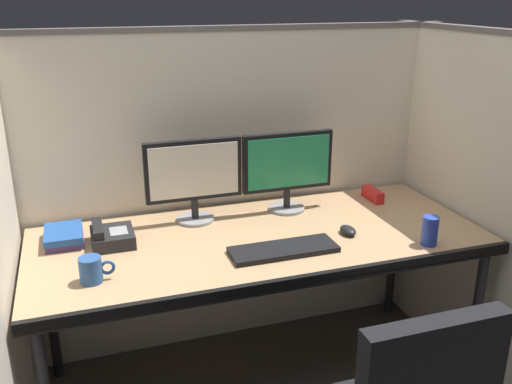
# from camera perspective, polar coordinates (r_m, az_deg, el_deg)

# --- Properties ---
(cubicle_partition_rear) EXTENTS (2.21, 0.06, 1.57)m
(cubicle_partition_rear) POSITION_cam_1_polar(r_m,az_deg,el_deg) (2.75, -2.60, 0.09)
(cubicle_partition_rear) COLOR beige
(cubicle_partition_rear) RESTS_ON ground
(cubicle_partition_left) EXTENTS (0.06, 1.41, 1.57)m
(cubicle_partition_left) POSITION_cam_1_polar(r_m,az_deg,el_deg) (2.18, -24.51, -7.32)
(cubicle_partition_left) COLOR beige
(cubicle_partition_left) RESTS_ON ground
(cubicle_partition_right) EXTENTS (0.06, 1.41, 1.57)m
(cubicle_partition_right) POSITION_cam_1_polar(r_m,az_deg,el_deg) (2.74, 21.18, -1.35)
(cubicle_partition_right) COLOR beige
(cubicle_partition_right) RESTS_ON ground
(desk) EXTENTS (1.90, 0.80, 0.74)m
(desk) POSITION_cam_1_polar(r_m,az_deg,el_deg) (2.39, 0.48, -5.67)
(desk) COLOR tan
(desk) RESTS_ON ground
(monitor_left) EXTENTS (0.43, 0.17, 0.37)m
(monitor_left) POSITION_cam_1_polar(r_m,az_deg,el_deg) (2.47, -6.37, 1.72)
(monitor_left) COLOR gray
(monitor_left) RESTS_ON desk
(monitor_right) EXTENTS (0.43, 0.17, 0.37)m
(monitor_right) POSITION_cam_1_polar(r_m,az_deg,el_deg) (2.58, 3.25, 2.64)
(monitor_right) COLOR gray
(monitor_right) RESTS_ON desk
(keyboard_main) EXTENTS (0.43, 0.15, 0.02)m
(keyboard_main) POSITION_cam_1_polar(r_m,az_deg,el_deg) (2.23, 2.82, -5.88)
(keyboard_main) COLOR black
(keyboard_main) RESTS_ON desk
(computer_mouse) EXTENTS (0.06, 0.10, 0.04)m
(computer_mouse) POSITION_cam_1_polar(r_m,az_deg,el_deg) (2.42, 9.36, -3.88)
(computer_mouse) COLOR black
(computer_mouse) RESTS_ON desk
(red_stapler) EXTENTS (0.04, 0.15, 0.06)m
(red_stapler) POSITION_cam_1_polar(r_m,az_deg,el_deg) (2.83, 11.81, -0.24)
(red_stapler) COLOR red
(red_stapler) RESTS_ON desk
(coffee_mug) EXTENTS (0.13, 0.08, 0.09)m
(coffee_mug) POSITION_cam_1_polar(r_m,az_deg,el_deg) (2.08, -16.41, -7.61)
(coffee_mug) COLOR #264C8C
(coffee_mug) RESTS_ON desk
(desk_phone) EXTENTS (0.17, 0.19, 0.09)m
(desk_phone) POSITION_cam_1_polar(r_m,az_deg,el_deg) (2.36, -14.56, -4.40)
(desk_phone) COLOR black
(desk_phone) RESTS_ON desk
(soda_can) EXTENTS (0.07, 0.07, 0.12)m
(soda_can) POSITION_cam_1_polar(r_m,az_deg,el_deg) (2.38, 17.26, -3.76)
(soda_can) COLOR #263FB2
(soda_can) RESTS_ON desk
(book_stack) EXTENTS (0.15, 0.22, 0.06)m
(book_stack) POSITION_cam_1_polar(r_m,az_deg,el_deg) (2.44, -18.98, -4.25)
(book_stack) COLOR #4C3366
(book_stack) RESTS_ON desk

